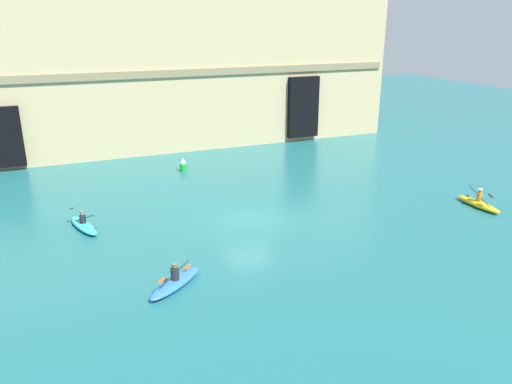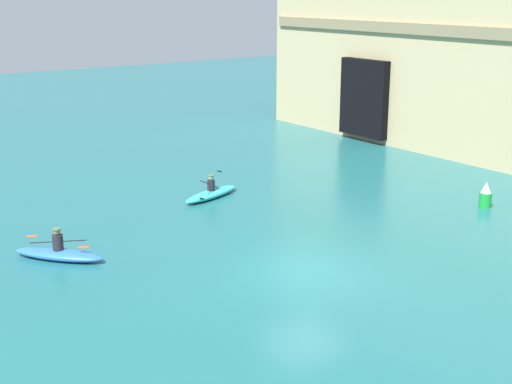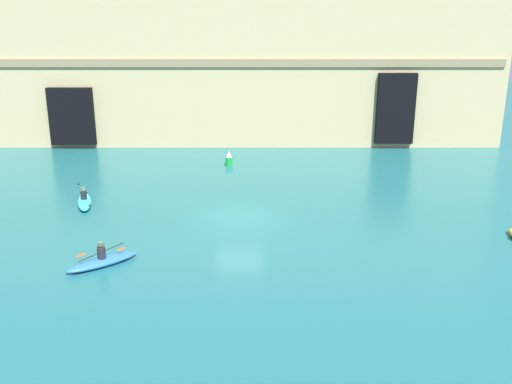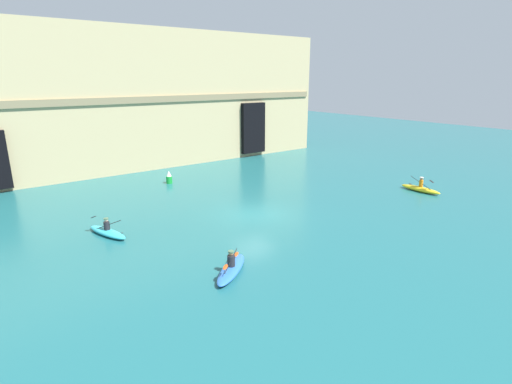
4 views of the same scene
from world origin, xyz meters
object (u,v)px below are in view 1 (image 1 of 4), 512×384
object	(u,v)px
kayak_blue	(175,282)
kayak_cyan	(84,225)
marker_buoy	(183,165)
kayak_yellow	(478,203)

from	to	relation	value
kayak_blue	kayak_cyan	world-z (taller)	kayak_blue
kayak_blue	marker_buoy	world-z (taller)	kayak_blue
kayak_cyan	marker_buoy	distance (m)	11.46
marker_buoy	kayak_blue	bearing A→B (deg)	-106.06
kayak_blue	kayak_cyan	bearing A→B (deg)	72.43
kayak_yellow	kayak_blue	bearing A→B (deg)	-83.89
kayak_yellow	kayak_cyan	xyz separation A→B (m)	(-22.26, 5.81, -0.03)
kayak_cyan	marker_buoy	bearing A→B (deg)	120.75
kayak_yellow	kayak_cyan	bearing A→B (deg)	-105.04
kayak_yellow	kayak_cyan	world-z (taller)	kayak_yellow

